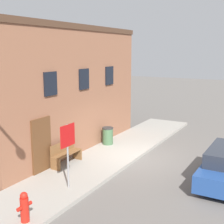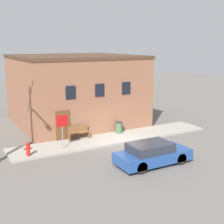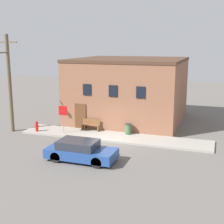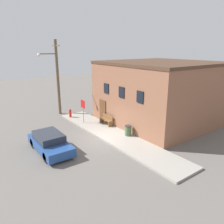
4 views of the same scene
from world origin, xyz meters
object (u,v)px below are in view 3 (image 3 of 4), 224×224
at_px(fire_hydrant, 37,126).
at_px(bench, 91,125).
at_px(trash_bin, 128,129).
at_px(utility_pole, 9,81).
at_px(parked_car, 80,151).
at_px(stop_sign, 63,114).

distance_m(fire_hydrant, bench, 4.34).
bearing_deg(trash_bin, fire_hydrant, -167.23).
xyz_separation_m(utility_pole, parked_car, (8.03, -4.08, -3.52)).
distance_m(fire_hydrant, trash_bin, 7.36).
xyz_separation_m(fire_hydrant, trash_bin, (7.18, 1.63, -0.00)).
relative_size(bench, utility_pole, 0.19).
distance_m(utility_pole, parked_car, 9.67).
bearing_deg(stop_sign, utility_pole, -172.87).
bearing_deg(bench, parked_car, -72.84).
bearing_deg(utility_pole, stop_sign, 7.13).
distance_m(stop_sign, parked_car, 5.95).
bearing_deg(stop_sign, bench, 40.60).
bearing_deg(fire_hydrant, stop_sign, 6.62).
height_order(fire_hydrant, trash_bin, fire_hydrant).
height_order(fire_hydrant, bench, bench).
xyz_separation_m(bench, utility_pole, (-6.15, -2.02, 3.56)).
distance_m(stop_sign, bench, 2.50).
bearing_deg(parked_car, trash_bin, 77.61).
height_order(stop_sign, bench, stop_sign).
relative_size(fire_hydrant, bench, 0.57).
bearing_deg(bench, stop_sign, -139.40).
xyz_separation_m(trash_bin, parked_car, (-1.32, -5.99, 0.06)).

